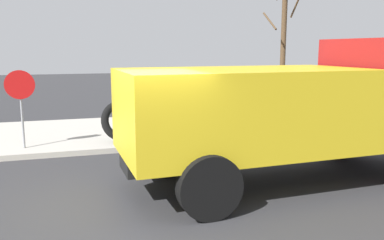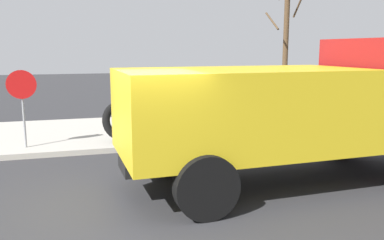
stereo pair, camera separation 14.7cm
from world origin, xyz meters
name	(u,v)px [view 1 (the left image)]	position (x,y,z in m)	size (l,w,h in m)	color
ground_plane	(134,210)	(0.00, 0.00, 0.00)	(80.00, 80.00, 0.00)	#2D2D30
sidewalk_curb	(104,133)	(0.00, 6.50, 0.07)	(36.00, 5.00, 0.15)	#ADA89E
fire_hydrant	(132,122)	(0.70, 4.97, 0.65)	(0.27, 0.62, 0.95)	#2D8438
loose_tire	(121,121)	(0.38, 4.80, 0.74)	(1.17, 1.17, 0.22)	black
stop_sign	(20,95)	(-2.23, 4.68, 1.59)	(0.76, 0.08, 2.09)	gray
dump_truck_yellow	(300,106)	(3.58, 0.60, 1.61)	(7.10, 3.03, 3.00)	gold
bare_tree	(284,37)	(6.27, 6.19, 3.18)	(1.19, 1.19, 5.82)	#4C3823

